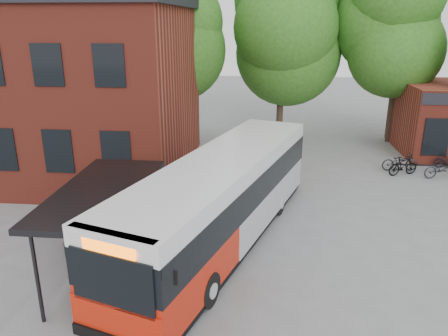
# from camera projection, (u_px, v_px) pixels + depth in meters

# --- Properties ---
(ground) EXTENTS (100.00, 100.00, 0.00)m
(ground) POSITION_uv_depth(u_px,v_px,m) (259.00, 266.00, 13.82)
(ground) COLOR slate
(station_building) EXTENTS (18.40, 10.40, 8.50)m
(station_building) POSITION_uv_depth(u_px,v_px,m) (8.00, 86.00, 22.13)
(station_building) COLOR maroon
(station_building) RESTS_ON ground
(bus_shelter) EXTENTS (3.60, 7.00, 2.90)m
(bus_shelter) POSITION_uv_depth(u_px,v_px,m) (106.00, 234.00, 12.82)
(bus_shelter) COLOR black
(bus_shelter) RESTS_ON ground
(bike_rail) EXTENTS (5.20, 0.10, 0.38)m
(bike_rail) POSITION_uv_depth(u_px,v_px,m) (444.00, 169.00, 22.34)
(bike_rail) COLOR black
(bike_rail) RESTS_ON ground
(tree_0) EXTENTS (7.92, 7.92, 11.00)m
(tree_0) POSITION_uv_depth(u_px,v_px,m) (172.00, 52.00, 27.69)
(tree_0) COLOR #275B18
(tree_0) RESTS_ON ground
(tree_1) EXTENTS (7.92, 7.92, 10.40)m
(tree_1) POSITION_uv_depth(u_px,v_px,m) (282.00, 56.00, 28.09)
(tree_1) COLOR #275B18
(tree_1) RESTS_ON ground
(tree_2) EXTENTS (7.92, 7.92, 11.00)m
(tree_2) POSITION_uv_depth(u_px,v_px,m) (399.00, 53.00, 26.41)
(tree_2) COLOR #275B18
(tree_2) RESTS_ON ground
(city_bus) EXTENTS (6.25, 12.38, 3.09)m
(city_bus) POSITION_uv_depth(u_px,v_px,m) (222.00, 201.00, 14.90)
(city_bus) COLOR red
(city_bus) RESTS_ON ground
(bicycle_0) EXTENTS (1.88, 0.82, 0.96)m
(bicycle_0) POSITION_uv_depth(u_px,v_px,m) (400.00, 162.00, 22.52)
(bicycle_0) COLOR black
(bicycle_0) RESTS_ON ground
(bicycle_1) EXTENTS (1.68, 1.02, 0.98)m
(bicycle_1) POSITION_uv_depth(u_px,v_px,m) (403.00, 166.00, 21.84)
(bicycle_1) COLOR black
(bicycle_1) RESTS_ON ground
(bicycle_4) EXTENTS (1.96, 0.98, 0.99)m
(bicycle_4) POSITION_uv_depth(u_px,v_px,m) (443.00, 169.00, 21.40)
(bicycle_4) COLOR #24232D
(bicycle_4) RESTS_ON ground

